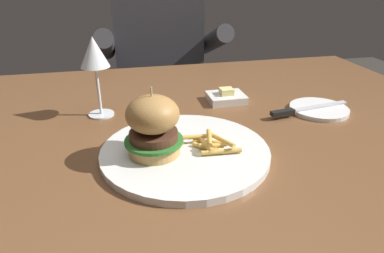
% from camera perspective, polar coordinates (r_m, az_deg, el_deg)
% --- Properties ---
extents(dining_table, '(1.34, 0.99, 0.74)m').
position_cam_1_polar(dining_table, '(0.82, 1.56, -4.25)').
color(dining_table, brown).
rests_on(dining_table, ground).
extents(main_plate, '(0.32, 0.32, 0.01)m').
position_cam_1_polar(main_plate, '(0.65, -1.14, -4.22)').
color(main_plate, white).
rests_on(main_plate, dining_table).
extents(burger_sandwich, '(0.11, 0.11, 0.13)m').
position_cam_1_polar(burger_sandwich, '(0.61, -6.50, 0.17)').
color(burger_sandwich, tan).
rests_on(burger_sandwich, main_plate).
extents(fries_pile, '(0.13, 0.07, 0.03)m').
position_cam_1_polar(fries_pile, '(0.64, 2.77, -2.78)').
color(fries_pile, '#EABC5B').
rests_on(fries_pile, main_plate).
extents(wine_glass, '(0.07, 0.07, 0.19)m').
position_cam_1_polar(wine_glass, '(0.81, -15.99, 11.29)').
color(wine_glass, silver).
rests_on(wine_glass, dining_table).
extents(bread_plate, '(0.14, 0.14, 0.01)m').
position_cam_1_polar(bread_plate, '(0.90, 20.53, 2.62)').
color(bread_plate, white).
rests_on(bread_plate, dining_table).
extents(table_knife, '(0.22, 0.05, 0.01)m').
position_cam_1_polar(table_knife, '(0.86, 18.06, 2.72)').
color(table_knife, silver).
rests_on(table_knife, bread_plate).
extents(butter_dish, '(0.10, 0.08, 0.04)m').
position_cam_1_polar(butter_dish, '(0.91, 5.72, 4.88)').
color(butter_dish, white).
rests_on(butter_dish, dining_table).
extents(diner_person, '(0.51, 0.36, 1.18)m').
position_cam_1_polar(diner_person, '(1.56, -5.25, 6.45)').
color(diner_person, '#282833').
rests_on(diner_person, ground).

